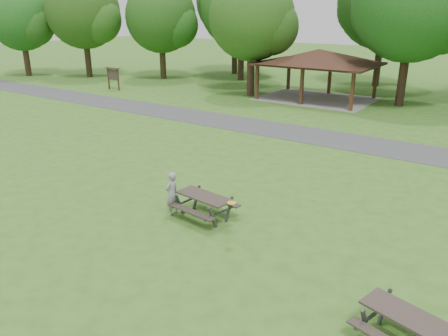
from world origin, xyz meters
TOP-DOWN VIEW (x-y plane):
  - ground at (0.00, 0.00)m, footprint 160.00×160.00m
  - asphalt_path at (0.00, 14.00)m, footprint 120.00×3.20m
  - pavilion at (-4.00, 24.00)m, footprint 8.60×7.01m
  - notice_board at (-20.00, 18.00)m, footprint 1.60×0.30m
  - tree_row_a at (-27.91, 22.03)m, footprint 7.56×7.20m
  - tree_row_b at (-20.92, 25.53)m, footprint 7.14×6.80m
  - tree_row_c at (-13.90, 29.03)m, footprint 8.19×7.80m
  - tree_row_d at (-8.92, 22.53)m, footprint 6.93×6.60m
  - tree_row_e at (2.10, 25.03)m, footprint 8.40×8.00m
  - tree_deep_a at (-16.90, 32.53)m, footprint 8.40×8.00m
  - tree_deep_b at (-1.90, 33.03)m, footprint 8.40×8.00m
  - tree_flank_left at (-33.92, 19.03)m, footprint 6.72×6.40m
  - picnic_table_middle at (1.17, 2.58)m, footprint 2.07×1.74m
  - picnic_table_far at (8.11, 0.13)m, footprint 2.19×1.93m
  - frisbee_in_flight at (2.87, 1.63)m, footprint 0.34×0.34m
  - frisbee_thrower at (0.11, 2.22)m, footprint 0.38×0.56m

SIDE VIEW (x-z plane):
  - ground at x=0.00m, z-range 0.00..0.00m
  - asphalt_path at x=0.00m, z-range 0.00..0.02m
  - picnic_table_far at x=8.11m, z-range 0.19..1.00m
  - picnic_table_middle at x=1.17m, z-range 0.20..1.03m
  - frisbee_thrower at x=0.11m, z-range 0.00..1.50m
  - notice_board at x=-20.00m, z-range 0.37..2.25m
  - frisbee_in_flight at x=2.87m, z-range 1.33..1.35m
  - pavilion at x=-4.00m, z-range 1.18..4.94m
  - tree_flank_left at x=-33.92m, z-range 1.06..9.99m
  - tree_row_b at x=-20.92m, z-range 1.03..10.30m
  - tree_row_d at x=-8.92m, z-range 1.13..10.41m
  - tree_row_a at x=-27.91m, z-range 1.17..11.14m
  - tree_row_c at x=-13.90m, z-range 1.20..11.87m
  - tree_row_e at x=2.10m, z-range 1.27..12.29m
  - tree_deep_b at x=-1.90m, z-range 1.32..12.45m
  - tree_deep_a at x=-16.90m, z-range 1.44..12.82m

